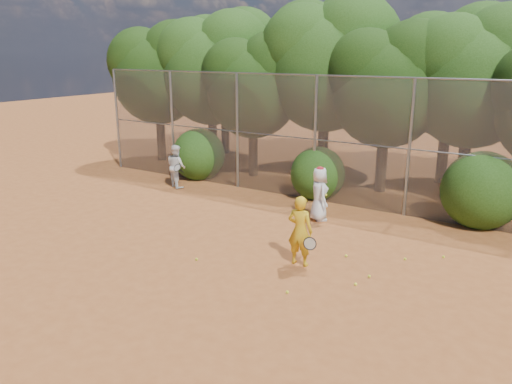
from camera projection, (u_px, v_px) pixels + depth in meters
The scene contains 24 objects.
ground at pixel (234, 272), 11.03m from camera, with size 80.00×80.00×0.00m, color #984F22.
fence_back at pixel (341, 140), 15.40m from camera, with size 20.05×0.09×4.03m.
tree_0 at pixel (159, 70), 21.35m from camera, with size 4.38×3.81×6.00m.
tree_1 at pixel (213, 65), 20.41m from camera, with size 4.64×4.03×6.35m.
tree_2 at pixel (255, 82), 18.71m from camera, with size 3.99×3.47×5.47m.
tree_3 at pixel (328, 60), 18.01m from camera, with size 4.89×4.26×6.70m.
tree_4 at pixel (389, 81), 16.41m from camera, with size 4.19×3.64×5.73m.
tree_5 at pixel (476, 73), 15.69m from camera, with size 4.51×3.92×6.17m.
tree_9 at pixel (226, 59), 22.74m from camera, with size 4.83×4.20×6.62m.
tree_10 at pixel (329, 53), 20.25m from camera, with size 5.15×4.48×7.06m.
tree_11 at pixel (454, 67), 17.47m from camera, with size 4.64×4.03×6.35m.
bush_0 at pixel (199, 152), 18.97m from camera, with size 2.00×2.00×2.00m, color #1D4010.
bush_1 at pixel (318, 171), 16.42m from camera, with size 1.80×1.80×1.80m, color #1D4010.
bush_2 at pixel (482, 187), 13.78m from camera, with size 2.20×2.20×2.20m, color #1D4010.
player_yellow at pixel (300, 231), 11.23m from camera, with size 0.81×0.47×1.64m.
player_teen at pixel (319, 194), 14.24m from camera, with size 0.89×0.89×1.59m.
player_white at pixel (176, 166), 17.74m from camera, with size 0.91×0.82×1.53m.
ball_0 at pixel (369, 276), 10.77m from camera, with size 0.07×0.07×0.07m, color yellow.
ball_1 at pixel (444, 257), 11.78m from camera, with size 0.07×0.07×0.07m, color yellow.
ball_2 at pixel (287, 292), 10.06m from camera, with size 0.07×0.07×0.07m, color yellow.
ball_3 at pixel (356, 284), 10.40m from camera, with size 0.07×0.07×0.07m, color yellow.
ball_4 at pixel (197, 259), 11.64m from camera, with size 0.07×0.07×0.07m, color yellow.
ball_5 at pixel (405, 259), 11.66m from camera, with size 0.07×0.07×0.07m, color yellow.
ball_6 at pixel (346, 256), 11.84m from camera, with size 0.07×0.07×0.07m, color yellow.
Camera 1 is at (5.85, -8.28, 4.74)m, focal length 35.00 mm.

